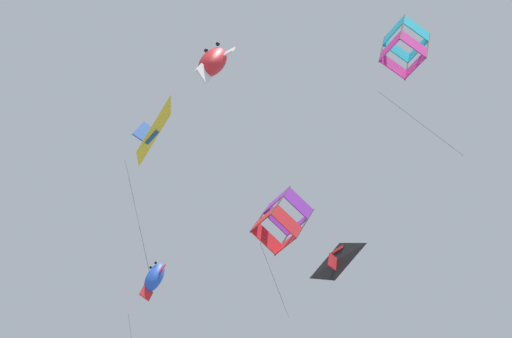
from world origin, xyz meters
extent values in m
pyramid|color=yellow|center=(-3.86, -1.74, 25.78)|extent=(2.94, 2.32, 1.74)
cube|color=blue|center=(-4.00, -1.95, 25.63)|extent=(0.60, 0.87, 1.07)
cube|color=blue|center=(-3.69, -1.47, 26.52)|extent=(0.69, 0.51, 0.20)
cylinder|color=#47474C|center=(-4.43, -1.45, 22.39)|extent=(1.23, 0.75, 5.05)
ellipsoid|color=blue|center=(-5.29, 0.70, 21.19)|extent=(0.95, 1.13, 1.47)
cube|color=red|center=(-4.95, 0.63, 21.34)|extent=(0.50, 0.28, 0.30)
cube|color=red|center=(-5.61, 0.87, 21.34)|extent=(0.50, 0.28, 0.30)
cube|color=red|center=(-5.38, 0.46, 20.43)|extent=(0.22, 0.52, 0.54)
sphere|color=black|center=(-5.16, 0.54, 21.68)|extent=(0.14, 0.16, 0.13)
sphere|color=black|center=(-5.50, 0.66, 21.68)|extent=(0.14, 0.16, 0.13)
cube|color=#1EB2C6|center=(5.54, -0.36, 26.51)|extent=(1.05, 0.64, 0.56)
cube|color=#1EB2C6|center=(5.98, 0.56, 26.21)|extent=(1.05, 0.64, 0.56)
cube|color=#1EB2C6|center=(6.24, -0.13, 26.36)|extent=(0.54, 1.09, 0.85)
cube|color=#1EB2C6|center=(5.27, 0.33, 26.36)|extent=(0.54, 1.09, 0.85)
cube|color=#DB2D93|center=(5.41, -0.64, 25.49)|extent=(1.05, 0.64, 0.56)
cube|color=#DB2D93|center=(5.85, 0.29, 25.18)|extent=(1.05, 0.64, 0.56)
cube|color=#DB2D93|center=(6.11, -0.40, 25.34)|extent=(0.54, 1.09, 0.85)
cube|color=#DB2D93|center=(5.14, 0.05, 25.34)|extent=(0.54, 1.09, 0.85)
cylinder|color=#332D28|center=(5.96, -0.73, 26.00)|extent=(0.27, 0.50, 1.66)
cylinder|color=#332D28|center=(4.99, -0.27, 26.00)|extent=(0.27, 0.50, 1.66)
cylinder|color=#332D28|center=(6.39, 0.20, 25.70)|extent=(0.27, 0.50, 1.66)
cylinder|color=#332D28|center=(5.43, 0.65, 25.70)|extent=(0.27, 0.50, 1.66)
cylinder|color=#47474C|center=(5.36, 0.81, 23.21)|extent=(2.12, 0.49, 3.71)
pyramid|color=black|center=(-0.52, 5.88, 22.98)|extent=(2.30, 0.98, 1.43)
cube|color=red|center=(-0.57, 5.71, 22.83)|extent=(0.23, 0.67, 0.77)
cube|color=red|center=(-0.48, 6.00, 23.59)|extent=(0.57, 0.22, 0.16)
cube|color=purple|center=(-1.78, 3.53, 25.08)|extent=(1.38, 0.82, 0.65)
cube|color=purple|center=(-1.37, 4.63, 24.45)|extent=(1.38, 0.82, 0.65)
cube|color=purple|center=(-0.95, 3.85, 24.77)|extent=(0.57, 1.43, 1.25)
cube|color=purple|center=(-2.20, 4.31, 24.77)|extent=(0.57, 1.43, 1.25)
cube|color=red|center=(-2.00, 2.95, 23.90)|extent=(1.38, 0.82, 0.65)
cube|color=red|center=(-1.59, 4.05, 23.28)|extent=(1.38, 0.82, 0.65)
cube|color=red|center=(-1.17, 3.26, 23.59)|extent=(0.57, 1.43, 1.25)
cube|color=red|center=(-2.42, 3.73, 23.59)|extent=(0.57, 1.43, 1.25)
cylinder|color=#332D28|center=(-1.27, 3.00, 24.49)|extent=(0.42, 1.00, 1.92)
cylinder|color=#332D28|center=(-2.51, 3.47, 24.49)|extent=(0.42, 1.00, 1.92)
cylinder|color=#332D28|center=(-0.85, 4.10, 23.87)|extent=(0.42, 1.00, 1.92)
cylinder|color=#332D28|center=(-2.10, 4.57, 23.87)|extent=(0.42, 1.00, 1.92)
cylinder|color=#47474C|center=(-2.13, 3.77, 21.63)|extent=(0.87, 0.57, 3.30)
ellipsoid|color=red|center=(-1.46, -1.37, 28.59)|extent=(1.05, 1.66, 2.33)
cube|color=white|center=(-0.91, -1.27, 28.83)|extent=(0.76, 0.24, 0.46)
cube|color=white|center=(-2.01, -1.27, 28.83)|extent=(0.76, 0.24, 0.46)
cube|color=white|center=(-1.46, -1.86, 27.42)|extent=(0.07, 0.88, 0.88)
sphere|color=black|center=(-1.17, -1.49, 29.38)|extent=(0.17, 0.22, 0.22)
sphere|color=black|center=(-1.75, -1.48, 29.38)|extent=(0.17, 0.22, 0.22)
camera|label=1|loc=(10.17, -15.41, 6.86)|focal=50.44mm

